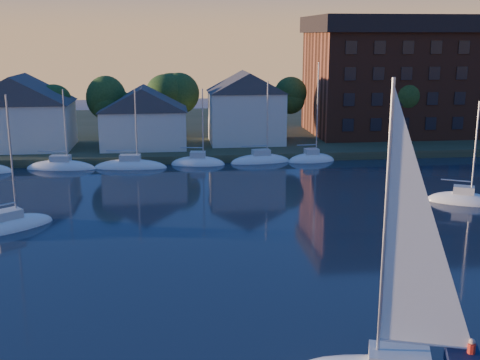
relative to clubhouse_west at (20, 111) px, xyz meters
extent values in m
cube|color=#323D23|center=(22.00, 17.00, -5.93)|extent=(160.00, 50.00, 2.00)
cube|color=brown|center=(22.00, -6.00, -5.93)|extent=(120.00, 3.00, 1.00)
cube|color=silver|center=(0.00, 0.00, -1.93)|extent=(13.00, 9.00, 6.00)
cube|color=silver|center=(16.00, -1.00, -2.43)|extent=(11.00, 8.00, 5.00)
cube|color=silver|center=(30.00, 1.00, -1.43)|extent=(10.00, 8.00, 7.00)
cube|color=brown|center=(56.00, 7.00, 2.57)|extent=(30.00, 16.00, 15.00)
cube|color=black|center=(56.00, 7.00, 11.27)|extent=(31.00, 17.00, 2.40)
cylinder|color=#3D2A1B|center=(-4.00, 5.00, -3.18)|extent=(0.50, 0.50, 3.50)
cylinder|color=#3D2A1B|center=(4.00, 5.00, -3.18)|extent=(0.50, 0.50, 3.50)
sphere|color=#1A3B15|center=(4.00, 5.00, 1.27)|extent=(5.40, 5.40, 5.40)
cylinder|color=#3D2A1B|center=(12.00, 5.00, -3.18)|extent=(0.50, 0.50, 3.50)
sphere|color=#1A3B15|center=(12.00, 5.00, 1.27)|extent=(5.40, 5.40, 5.40)
cylinder|color=#3D2A1B|center=(20.00, 5.00, -3.18)|extent=(0.50, 0.50, 3.50)
sphere|color=#1A3B15|center=(20.00, 5.00, 1.27)|extent=(5.40, 5.40, 5.40)
cylinder|color=#3D2A1B|center=(28.00, 5.00, -3.18)|extent=(0.50, 0.50, 3.50)
sphere|color=#1A3B15|center=(28.00, 5.00, 1.27)|extent=(5.40, 5.40, 5.40)
cylinder|color=#3D2A1B|center=(36.00, 5.00, -3.18)|extent=(0.50, 0.50, 3.50)
sphere|color=#1A3B15|center=(36.00, 5.00, 1.27)|extent=(5.40, 5.40, 5.40)
cylinder|color=#3D2A1B|center=(44.00, 5.00, -3.18)|extent=(0.50, 0.50, 3.50)
sphere|color=#1A3B15|center=(44.00, 5.00, 1.27)|extent=(5.40, 5.40, 5.40)
cylinder|color=#3D2A1B|center=(52.00, 5.00, -3.18)|extent=(0.50, 0.50, 3.50)
sphere|color=#1A3B15|center=(52.00, 5.00, 1.27)|extent=(5.40, 5.40, 5.40)
cylinder|color=#3D2A1B|center=(60.00, 5.00, -3.18)|extent=(0.50, 0.50, 3.50)
sphere|color=#1A3B15|center=(60.00, 5.00, 1.27)|extent=(5.40, 5.40, 5.40)
ellipsoid|color=white|center=(6.00, -9.00, -5.93)|extent=(7.50, 2.40, 2.20)
cube|color=silver|center=(6.00, -9.00, -4.63)|extent=(2.10, 1.32, 0.70)
cylinder|color=#A5A8AD|center=(6.75, -9.00, 0.02)|extent=(0.16, 0.16, 10.00)
cylinder|color=#A5A8AD|center=(5.17, -9.00, -3.78)|extent=(3.15, 0.12, 0.12)
ellipsoid|color=white|center=(14.00, -9.00, -5.93)|extent=(7.50, 2.40, 2.20)
cube|color=silver|center=(14.00, -9.00, -4.63)|extent=(2.10, 1.32, 0.70)
cylinder|color=#A5A8AD|center=(14.75, -9.00, 0.02)|extent=(0.16, 0.16, 10.00)
cylinder|color=#A5A8AD|center=(13.17, -9.00, -3.78)|extent=(3.15, 0.12, 0.12)
ellipsoid|color=white|center=(22.00, -9.00, -5.93)|extent=(7.50, 2.40, 2.20)
cube|color=silver|center=(22.00, -9.00, -4.63)|extent=(2.10, 1.32, 0.70)
cylinder|color=#A5A8AD|center=(22.75, -9.00, 0.02)|extent=(0.16, 0.16, 10.00)
cylinder|color=#A5A8AD|center=(21.17, -9.00, -3.78)|extent=(3.15, 0.12, 0.12)
ellipsoid|color=white|center=(30.00, -9.00, -5.93)|extent=(7.50, 2.40, 2.20)
cube|color=silver|center=(30.00, -9.00, -4.63)|extent=(2.10, 1.32, 0.70)
cylinder|color=#A5A8AD|center=(30.75, -9.00, 0.02)|extent=(0.16, 0.16, 10.00)
cylinder|color=#A5A8AD|center=(29.17, -9.00, -3.78)|extent=(3.15, 0.12, 0.12)
ellipsoid|color=white|center=(38.00, -9.00, -5.93)|extent=(7.50, 2.40, 2.20)
cube|color=silver|center=(38.00, -9.00, -4.63)|extent=(2.10, 1.32, 0.70)
cylinder|color=#A5A8AD|center=(38.75, -9.00, 0.02)|extent=(0.16, 0.16, 10.00)
cylinder|color=#A5A8AD|center=(37.17, -9.00, -3.78)|extent=(3.15, 0.12, 0.12)
cube|color=silver|center=(29.40, -57.86, -4.63)|extent=(3.13, 2.52, 0.70)
cylinder|color=#A5A8AD|center=(28.48, -57.54, 1.50)|extent=(0.16, 0.16, 12.96)
cylinder|color=#A5A8AD|center=(30.41, -58.21, -3.78)|extent=(3.90, 1.44, 0.12)
ellipsoid|color=white|center=(5.91, -32.21, -5.93)|extent=(7.75, 6.87, 2.20)
cube|color=silver|center=(5.91, -32.21, -4.63)|extent=(2.60, 2.47, 0.70)
cylinder|color=#A5A8AD|center=(6.53, -31.73, 0.06)|extent=(0.16, 0.16, 10.07)
ellipsoid|color=white|center=(47.00, -29.08, -5.93)|extent=(7.00, 5.13, 2.20)
cube|color=silver|center=(47.00, -29.08, -4.63)|extent=(2.25, 1.98, 0.70)
cylinder|color=#A5A8AD|center=(47.59, -29.39, -0.59)|extent=(0.16, 0.16, 8.78)
cylinder|color=#A5A8AD|center=(46.34, -28.74, -3.78)|extent=(2.55, 1.42, 0.12)
camera|label=1|loc=(19.29, -81.42, 9.64)|focal=45.00mm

